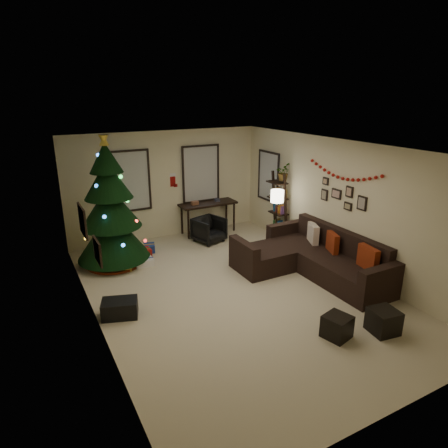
# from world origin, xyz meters

# --- Properties ---
(floor) EXTENTS (7.00, 7.00, 0.00)m
(floor) POSITION_xyz_m (0.00, 0.00, 0.00)
(floor) COLOR beige
(floor) RESTS_ON ground
(ceiling) EXTENTS (7.00, 7.00, 0.00)m
(ceiling) POSITION_xyz_m (0.00, 0.00, 2.70)
(ceiling) COLOR white
(ceiling) RESTS_ON floor
(wall_back) EXTENTS (5.00, 0.00, 5.00)m
(wall_back) POSITION_xyz_m (0.00, 3.50, 1.35)
(wall_back) COLOR beige
(wall_back) RESTS_ON floor
(wall_front) EXTENTS (5.00, 0.00, 5.00)m
(wall_front) POSITION_xyz_m (0.00, -3.50, 1.35)
(wall_front) COLOR beige
(wall_front) RESTS_ON floor
(wall_left) EXTENTS (0.00, 7.00, 7.00)m
(wall_left) POSITION_xyz_m (-2.50, 0.00, 1.35)
(wall_left) COLOR beige
(wall_left) RESTS_ON floor
(wall_right) EXTENTS (0.00, 7.00, 7.00)m
(wall_right) POSITION_xyz_m (2.50, 0.00, 1.35)
(wall_right) COLOR beige
(wall_right) RESTS_ON floor
(window_back_left) EXTENTS (1.05, 0.06, 1.50)m
(window_back_left) POSITION_xyz_m (-0.95, 3.47, 1.55)
(window_back_left) COLOR #728CB2
(window_back_left) RESTS_ON wall_back
(window_back_right) EXTENTS (1.05, 0.06, 1.50)m
(window_back_right) POSITION_xyz_m (0.95, 3.47, 1.55)
(window_back_right) COLOR #728CB2
(window_back_right) RESTS_ON wall_back
(window_right_wall) EXTENTS (0.06, 0.90, 1.30)m
(window_right_wall) POSITION_xyz_m (2.47, 2.55, 1.50)
(window_right_wall) COLOR #728CB2
(window_right_wall) RESTS_ON wall_right
(christmas_tree) EXTENTS (1.55, 1.55, 2.88)m
(christmas_tree) POSITION_xyz_m (-1.67, 2.38, 1.19)
(christmas_tree) COLOR black
(christmas_tree) RESTS_ON floor
(presents) EXTENTS (1.50, 1.01, 0.28)m
(presents) POSITION_xyz_m (-1.43, 2.27, 0.11)
(presents) COLOR maroon
(presents) RESTS_ON floor
(sofa) EXTENTS (2.05, 2.97, 0.91)m
(sofa) POSITION_xyz_m (1.81, -0.04, 0.30)
(sofa) COLOR black
(sofa) RESTS_ON floor
(pillow_red_a) EXTENTS (0.20, 0.49, 0.48)m
(pillow_red_a) POSITION_xyz_m (2.21, -1.13, 0.64)
(pillow_red_a) COLOR maroon
(pillow_red_a) RESTS_ON sofa
(pillow_red_b) EXTENTS (0.25, 0.43, 0.42)m
(pillow_red_b) POSITION_xyz_m (2.21, -0.19, 0.64)
(pillow_red_b) COLOR maroon
(pillow_red_b) RESTS_ON sofa
(pillow_cream) EXTENTS (0.31, 0.47, 0.46)m
(pillow_cream) POSITION_xyz_m (2.21, 0.41, 0.63)
(pillow_cream) COLOR beige
(pillow_cream) RESTS_ON sofa
(ottoman_near) EXTENTS (0.46, 0.46, 0.36)m
(ottoman_near) POSITION_xyz_m (0.65, -2.03, 0.18)
(ottoman_near) COLOR black
(ottoman_near) RESTS_ON floor
(ottoman_far) EXTENTS (0.46, 0.46, 0.39)m
(ottoman_far) POSITION_xyz_m (1.39, -2.27, 0.19)
(ottoman_far) COLOR black
(ottoman_far) RESTS_ON floor
(desk) EXTENTS (1.51, 0.54, 0.82)m
(desk) POSITION_xyz_m (1.03, 3.22, 0.72)
(desk) COLOR black
(desk) RESTS_ON floor
(desk_chair) EXTENTS (0.76, 0.73, 0.63)m
(desk_chair) POSITION_xyz_m (0.74, 2.57, 0.32)
(desk_chair) COLOR black
(desk_chair) RESTS_ON floor
(bookshelf) EXTENTS (0.30, 0.52, 1.76)m
(bookshelf) POSITION_xyz_m (2.30, 1.82, 0.85)
(bookshelf) COLOR black
(bookshelf) RESTS_ON floor
(potted_plant) EXTENTS (0.61, 0.62, 0.52)m
(potted_plant) POSITION_xyz_m (2.30, 1.74, 1.83)
(potted_plant) COLOR #4C4C4C
(potted_plant) RESTS_ON bookshelf
(floor_lamp) EXTENTS (0.30, 0.30, 1.43)m
(floor_lamp) POSITION_xyz_m (1.95, 1.43, 1.20)
(floor_lamp) COLOR black
(floor_lamp) RESTS_ON floor
(art_map) EXTENTS (0.04, 0.60, 0.50)m
(art_map) POSITION_xyz_m (-2.48, 0.71, 1.58)
(art_map) COLOR black
(art_map) RESTS_ON wall_left
(art_abstract) EXTENTS (0.04, 0.45, 0.35)m
(art_abstract) POSITION_xyz_m (-2.48, -0.42, 1.46)
(art_abstract) COLOR black
(art_abstract) RESTS_ON wall_left
(gallery) EXTENTS (0.03, 1.25, 0.54)m
(gallery) POSITION_xyz_m (2.48, -0.07, 1.57)
(gallery) COLOR black
(gallery) RESTS_ON wall_right
(garland) EXTENTS (0.08, 1.90, 0.30)m
(garland) POSITION_xyz_m (2.45, -0.06, 2.06)
(garland) COLOR #A5140C
(garland) RESTS_ON wall_right
(stocking_left) EXTENTS (0.20, 0.05, 0.36)m
(stocking_left) POSITION_xyz_m (-0.14, 3.54, 1.47)
(stocking_left) COLOR #990F0C
(stocking_left) RESTS_ON wall_back
(stocking_right) EXTENTS (0.20, 0.05, 0.36)m
(stocking_right) POSITION_xyz_m (0.19, 3.52, 1.46)
(stocking_right) COLOR #990F0C
(stocking_right) RESTS_ON wall_back
(storage_bin) EXTENTS (0.68, 0.56, 0.29)m
(storage_bin) POSITION_xyz_m (-2.13, 0.15, 0.15)
(storage_bin) COLOR black
(storage_bin) RESTS_ON floor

